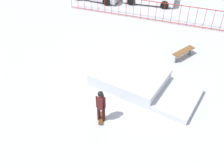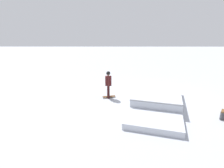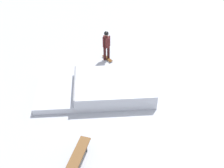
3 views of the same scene
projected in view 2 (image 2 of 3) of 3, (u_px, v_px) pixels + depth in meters
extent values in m
plane|color=#B2B7C1|center=(161.00, 98.00, 11.55)|extent=(60.00, 60.00, 0.00)
cube|color=silver|center=(157.00, 96.00, 10.88)|extent=(4.18, 3.49, 0.70)
cube|color=silver|center=(154.00, 121.00, 8.46)|extent=(2.44, 2.99, 0.30)
cylinder|color=gray|center=(156.00, 103.00, 9.12)|extent=(0.79, 2.52, 0.08)
cylinder|color=black|center=(108.00, 91.00, 11.59)|extent=(0.15, 0.15, 0.82)
cylinder|color=black|center=(108.00, 92.00, 11.38)|extent=(0.15, 0.15, 0.82)
cube|color=#4C1919|center=(108.00, 81.00, 11.27)|extent=(0.25, 0.39, 0.60)
cylinder|color=#4C1919|center=(108.00, 80.00, 11.44)|extent=(0.09, 0.09, 0.60)
cylinder|color=#4C1919|center=(108.00, 82.00, 11.11)|extent=(0.09, 0.09, 0.60)
sphere|color=tan|center=(108.00, 74.00, 11.14)|extent=(0.22, 0.22, 0.22)
sphere|color=black|center=(108.00, 73.00, 11.13)|extent=(0.25, 0.25, 0.25)
cube|color=#593314|center=(109.00, 96.00, 11.61)|extent=(0.39, 0.82, 0.02)
cylinder|color=silver|center=(113.00, 96.00, 11.80)|extent=(0.04, 0.06, 0.06)
cylinder|color=silver|center=(114.00, 97.00, 11.59)|extent=(0.04, 0.06, 0.06)
cylinder|color=silver|center=(104.00, 97.00, 11.67)|extent=(0.04, 0.06, 0.06)
cylinder|color=silver|center=(105.00, 98.00, 11.46)|extent=(0.04, 0.06, 0.06)
cube|color=#4C4C51|center=(224.00, 116.00, 8.83)|extent=(0.08, 0.36, 0.42)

